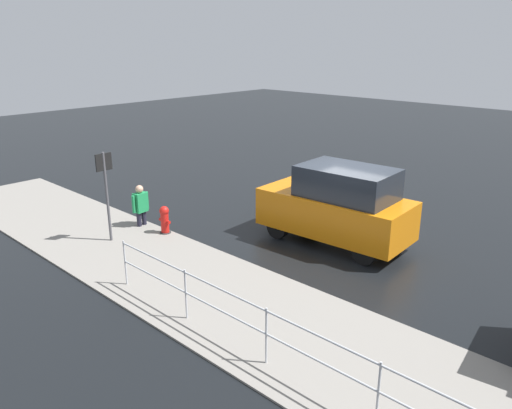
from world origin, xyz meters
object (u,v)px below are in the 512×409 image
(pedestrian, at_px, (140,204))
(moving_hatchback, at_px, (338,205))
(sign_post, at_px, (106,184))
(fire_hydrant, at_px, (165,220))

(pedestrian, bearing_deg, moving_hatchback, -149.39)
(sign_post, bearing_deg, pedestrian, -74.12)
(pedestrian, bearing_deg, sign_post, 105.88)
(moving_hatchback, distance_m, sign_post, 5.94)
(sign_post, bearing_deg, moving_hatchback, -137.62)
(sign_post, bearing_deg, fire_hydrant, -115.38)
(moving_hatchback, bearing_deg, pedestrian, 30.61)
(moving_hatchback, height_order, pedestrian, moving_hatchback)
(pedestrian, height_order, sign_post, sign_post)
(fire_hydrant, xyz_separation_m, pedestrian, (0.96, 0.10, 0.28))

